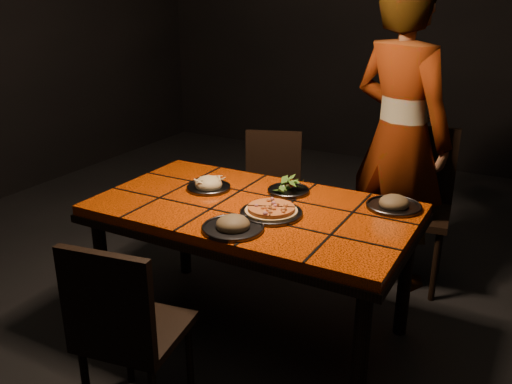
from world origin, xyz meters
The scene contains 11 objects.
room_shell centered at (0.00, 0.00, 1.50)m, with size 6.04×7.04×3.08m.
dining_table centered at (0.00, 0.00, 0.67)m, with size 1.62×0.92×0.75m.
chair_near centered at (-0.12, -0.86, 0.50)m, with size 0.46×0.46×0.88m.
chair_far_left centered at (-0.37, 0.93, 0.49)m, with size 0.50×0.50×0.86m.
chair_far_right centered at (0.59, 1.05, 0.56)m, with size 0.50×0.50×0.98m.
diner centered at (0.48, 0.97, 0.94)m, with size 0.69×0.45×1.89m, color brown.
plate_pizza centered at (0.14, -0.07, 0.77)m, with size 0.34×0.34×0.04m.
plate_pasta centered at (-0.33, 0.09, 0.77)m, with size 0.24×0.24×0.08m.
plate_salad centered at (0.08, 0.25, 0.78)m, with size 0.23×0.23×0.07m.
plate_mushroom_a centered at (0.07, -0.31, 0.77)m, with size 0.29×0.29×0.09m.
plate_mushroom_b centered at (0.64, 0.31, 0.77)m, with size 0.28×0.28×0.09m.
Camera 1 is at (1.24, -2.24, 1.77)m, focal length 38.00 mm.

